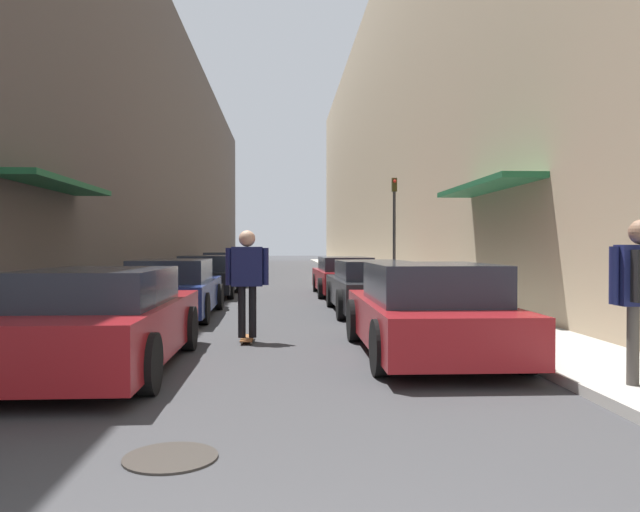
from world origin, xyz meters
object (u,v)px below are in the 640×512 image
at_px(parked_car_right_2, 344,276).
at_px(parked_car_left_0, 103,321).
at_px(parked_car_left_2, 207,277).
at_px(manhole_cover, 171,458).
at_px(skateboarder, 247,273).
at_px(parked_car_left_4, 234,266).
at_px(parked_car_right_1, 371,287).
at_px(traffic_light, 394,221).
at_px(parked_car_left_3, 225,269).
at_px(parked_car_left_5, 242,263).
at_px(parked_car_left_1, 174,289).
at_px(parked_car_right_0, 428,311).

bearing_deg(parked_car_right_2, parked_car_left_0, -109.59).
bearing_deg(parked_car_left_2, manhole_cover, -84.20).
distance_m(parked_car_left_0, parked_car_left_2, 11.79).
height_order(parked_car_right_2, skateboarder, skateboarder).
bearing_deg(parked_car_left_4, parked_car_right_1, -74.27).
distance_m(parked_car_left_0, skateboarder, 2.86).
bearing_deg(parked_car_left_4, traffic_light, -58.49).
height_order(parked_car_left_3, parked_car_left_5, parked_car_left_3).
distance_m(parked_car_left_1, parked_car_right_1, 4.54).
height_order(parked_car_left_5, parked_car_right_2, same).
relative_size(parked_car_left_0, traffic_light, 1.24).
relative_size(parked_car_left_3, parked_car_left_4, 0.99).
relative_size(parked_car_left_4, parked_car_right_1, 0.86).
bearing_deg(traffic_light, parked_car_left_3, 140.59).
height_order(parked_car_left_4, skateboarder, skateboarder).
height_order(parked_car_left_0, parked_car_left_5, parked_car_left_0).
height_order(parked_car_left_1, skateboarder, skateboarder).
distance_m(parked_car_left_4, manhole_cover, 25.74).
relative_size(parked_car_right_2, traffic_light, 1.29).
distance_m(parked_car_left_0, parked_car_left_4, 22.31).
height_order(parked_car_left_5, traffic_light, traffic_light).
distance_m(parked_car_left_1, traffic_light, 9.07).
xyz_separation_m(parked_car_left_3, parked_car_left_5, (-0.01, 10.35, -0.03)).
height_order(parked_car_right_0, manhole_cover, parked_car_right_0).
xyz_separation_m(parked_car_right_1, skateboarder, (-2.67, -4.30, 0.52)).
distance_m(parked_car_left_0, parked_car_left_3, 17.37).
bearing_deg(parked_car_left_2, parked_car_left_5, 89.79).
bearing_deg(parked_car_right_0, parked_car_left_0, -169.98).
distance_m(parked_car_left_0, manhole_cover, 3.72).
distance_m(parked_car_left_5, parked_car_right_0, 27.31).
bearing_deg(parked_car_right_2, traffic_light, 14.92).
bearing_deg(traffic_light, parked_car_right_1, -105.31).
bearing_deg(skateboarder, traffic_light, 67.21).
xyz_separation_m(parked_car_left_0, traffic_light, (5.97, 12.44, 1.77)).
relative_size(parked_car_left_1, parked_car_right_0, 1.05).
bearing_deg(parked_car_right_1, parked_car_left_3, 112.10).
bearing_deg(parked_car_left_1, parked_car_right_2, 53.68).
distance_m(parked_car_left_4, traffic_light, 11.72).
distance_m(parked_car_right_0, manhole_cover, 5.10).
height_order(parked_car_right_2, manhole_cover, parked_car_right_2).
bearing_deg(parked_car_left_3, parked_car_right_2, -51.41).
bearing_deg(skateboarder, parked_car_left_2, 100.63).
bearing_deg(parked_car_left_2, parked_car_left_1, -90.48).
bearing_deg(traffic_light, parked_car_right_0, -97.93).
height_order(manhole_cover, traffic_light, traffic_light).
bearing_deg(parked_car_right_1, parked_car_left_5, 101.74).
bearing_deg(parked_car_left_0, parked_car_left_1, 91.42).
bearing_deg(parked_car_right_1, parked_car_right_2, 90.99).
xyz_separation_m(parked_car_left_0, manhole_cover, (1.44, -3.37, -0.62)).
xyz_separation_m(parked_car_left_4, parked_car_right_1, (4.44, -15.76, 0.00)).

